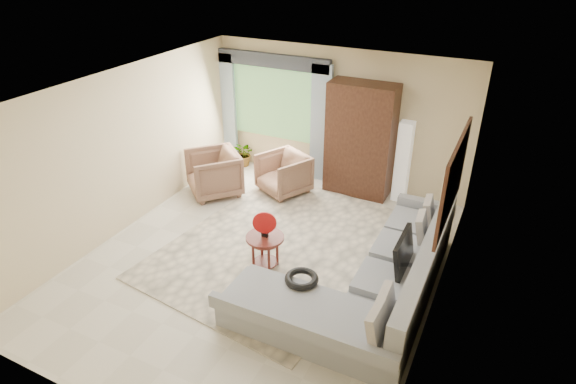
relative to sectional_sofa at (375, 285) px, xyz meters
The scene contains 17 objects.
ground 1.81m from the sectional_sofa, behind, with size 6.00×6.00×0.00m, color silver.
area_rug 1.86m from the sectional_sofa, 159.58° to the left, with size 3.00×4.00×0.02m, color beige.
sectional_sofa is the anchor object (origin of this frame).
tv_screen 0.57m from the sectional_sofa, 44.04° to the left, with size 0.06×0.74×0.48m, color black.
garden_hose 1.03m from the sectional_sofa, 141.95° to the right, with size 0.43×0.43×0.09m, color black.
coffee_table 1.65m from the sectional_sofa, behind, with size 0.55×0.55×0.55m.
red_disc 1.72m from the sectional_sofa, behind, with size 0.34×0.34×0.03m, color red.
armchair_left 3.98m from the sectional_sofa, 155.68° to the left, with size 0.89×0.92×0.84m, color brown.
armchair_right 3.35m from the sectional_sofa, 137.69° to the left, with size 0.81×0.83×0.76m, color #936F50.
potted_plant 4.77m from the sectional_sofa, 141.83° to the left, with size 0.49×0.42×0.54m, color #999999.
armoire 3.24m from the sectional_sofa, 113.06° to the left, with size 1.20×0.55×2.10m, color black.
floor_lamp 3.03m from the sectional_sofa, 98.33° to the left, with size 0.24×0.24×1.50m, color silver.
window 4.58m from the sectional_sofa, 134.87° to the left, with size 1.80×0.04×1.40m, color #669E59.
curtain_left 5.25m from the sectional_sofa, 143.84° to the left, with size 0.40×0.08×2.30m, color #9EB7CC.
curtain_right 3.80m from the sectional_sofa, 124.27° to the left, with size 0.40×0.08×2.30m, color #9EB7CC.
valance 4.81m from the sectional_sofa, 135.52° to the left, with size 2.40×0.12×0.26m, color #1E232D.
wall_mirror 1.70m from the sectional_sofa, 37.80° to the left, with size 0.05×1.70×1.05m.
Camera 1 is at (2.95, -5.16, 4.35)m, focal length 30.00 mm.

